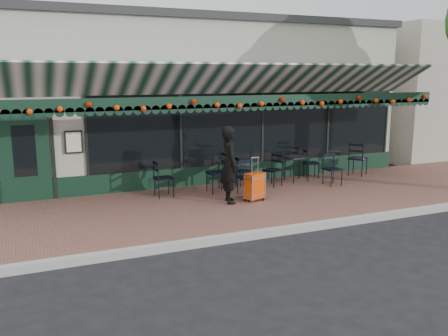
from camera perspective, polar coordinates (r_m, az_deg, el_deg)
name	(u,v)px	position (r m, az deg, el deg)	size (l,w,h in m)	color
ground	(290,232)	(9.66, 7.99, -7.59)	(80.00, 80.00, 0.00)	black
sidewalk	(247,203)	(11.32, 2.81, -4.27)	(18.00, 4.00, 0.15)	brown
curb	(293,229)	(9.57, 8.24, -7.30)	(18.00, 0.16, 0.15)	#9E9E99
restaurant_building	(174,99)	(16.39, -6.06, 8.27)	(12.00, 9.60, 4.50)	#A39B8D
woman	(230,165)	(10.93, 0.70, 0.41)	(0.66, 0.43, 1.80)	black
suitcase	(255,186)	(11.20, 3.69, -2.21)	(0.52, 0.40, 1.04)	#DE3E07
cafe_table_a	(297,159)	(13.35, 8.77, 1.09)	(0.57, 0.57, 0.70)	black
cafe_table_b	(232,165)	(12.18, 0.91, 0.35)	(0.59, 0.59, 0.72)	black
chair_a_left	(273,170)	(12.71, 5.90, -0.28)	(0.43, 0.43, 0.85)	black
chair_a_right	(311,163)	(13.90, 10.43, 0.54)	(0.42, 0.42, 0.83)	black
chair_a_front	(333,169)	(13.07, 12.94, -0.16)	(0.43, 0.43, 0.86)	black
chair_a_extra	(358,159)	(14.54, 15.83, 1.07)	(0.49, 0.49, 0.99)	black
chair_b_left	(217,173)	(11.93, -0.82, -0.60)	(0.50, 0.50, 1.01)	black
chair_b_right	(244,171)	(12.68, 2.44, -0.42)	(0.39, 0.39, 0.78)	black
chair_b_front	(248,178)	(11.67, 2.86, -1.20)	(0.44, 0.44, 0.88)	black
chair_solo	(164,179)	(11.64, -7.26, -1.27)	(0.45, 0.45, 0.90)	black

